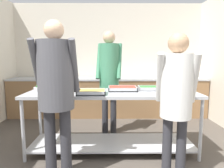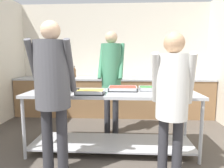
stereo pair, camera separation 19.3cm
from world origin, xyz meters
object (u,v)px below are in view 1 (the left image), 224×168
(plate_stack, at_px, (179,87))
(cook_behind_counter, at_px, (109,71))
(serving_tray_greens, at_px, (92,92))
(guest_serving_right, at_px, (56,83))
(sauce_pan, at_px, (59,91))
(guest_serving_left, at_px, (176,92))
(water_bottle, at_px, (69,72))
(broccoli_bowl, at_px, (41,88))
(serving_tray_vegetables, at_px, (155,88))
(serving_tray_roast, at_px, (122,89))

(plate_stack, distance_m, cook_behind_counter, 1.19)
(serving_tray_greens, relative_size, guest_serving_right, 0.21)
(sauce_pan, distance_m, serving_tray_greens, 0.43)
(sauce_pan, relative_size, serving_tray_greens, 1.12)
(sauce_pan, relative_size, guest_serving_left, 0.26)
(plate_stack, bearing_deg, water_bottle, 139.93)
(broccoli_bowl, relative_size, sauce_pan, 0.46)
(serving_tray_greens, height_order, guest_serving_right, guest_serving_right)
(serving_tray_vegetables, relative_size, guest_serving_left, 0.30)
(broccoli_bowl, relative_size, guest_serving_left, 0.12)
(sauce_pan, bearing_deg, broccoli_bowl, 142.98)
(plate_stack, distance_m, water_bottle, 2.66)
(serving_tray_vegetables, height_order, plate_stack, plate_stack)
(serving_tray_greens, distance_m, water_bottle, 2.21)
(serving_tray_greens, xyz_separation_m, guest_serving_left, (0.94, -0.56, 0.10))
(sauce_pan, bearing_deg, guest_serving_left, -22.92)
(serving_tray_vegetables, bearing_deg, cook_behind_counter, 143.49)
(sauce_pan, xyz_separation_m, water_bottle, (-0.30, 2.07, 0.10))
(guest_serving_right, distance_m, cook_behind_counter, 1.43)
(guest_serving_left, relative_size, guest_serving_right, 0.92)
(guest_serving_left, height_order, cook_behind_counter, cook_behind_counter)
(water_bottle, bearing_deg, guest_serving_right, -81.40)
(sauce_pan, height_order, water_bottle, water_bottle)
(sauce_pan, distance_m, serving_tray_roast, 0.91)
(serving_tray_greens, bearing_deg, plate_stack, 16.02)
(guest_serving_right, relative_size, water_bottle, 6.47)
(guest_serving_right, bearing_deg, water_bottle, 98.60)
(serving_tray_greens, bearing_deg, guest_serving_right, -126.03)
(guest_serving_right, distance_m, water_bottle, 2.59)
(serving_tray_roast, xyz_separation_m, guest_serving_left, (0.51, -0.87, 0.10))
(broccoli_bowl, xyz_separation_m, guest_serving_right, (0.43, -0.75, 0.17))
(guest_serving_left, relative_size, cook_behind_counter, 0.89)
(broccoli_bowl, height_order, sauce_pan, broccoli_bowl)
(water_bottle, bearing_deg, sauce_pan, -81.84)
(sauce_pan, xyz_separation_m, cook_behind_counter, (0.66, 0.82, 0.21))
(serving_tray_roast, xyz_separation_m, water_bottle, (-1.16, 1.77, 0.11))
(broccoli_bowl, distance_m, water_bottle, 1.81)
(broccoli_bowl, height_order, cook_behind_counter, cook_behind_counter)
(broccoli_bowl, bearing_deg, serving_tray_vegetables, 1.77)
(broccoli_bowl, distance_m, guest_serving_left, 1.92)
(plate_stack, distance_m, guest_serving_left, 1.01)
(serving_tray_roast, height_order, plate_stack, plate_stack)
(guest_serving_left, distance_m, cook_behind_counter, 1.58)
(sauce_pan, xyz_separation_m, plate_stack, (1.74, 0.35, -0.01))
(broccoli_bowl, distance_m, cook_behind_counter, 1.17)
(serving_tray_roast, distance_m, cook_behind_counter, 0.61)
(guest_serving_left, bearing_deg, serving_tray_vegetables, 91.89)
(serving_tray_greens, height_order, serving_tray_roast, same)
(broccoli_bowl, relative_size, plate_stack, 0.82)
(serving_tray_greens, relative_size, serving_tray_roast, 0.90)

